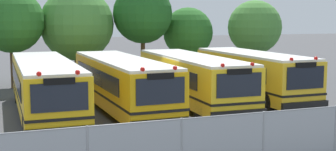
{
  "coord_description": "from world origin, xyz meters",
  "views": [
    {
      "loc": [
        -7.63,
        -21.89,
        4.55
      ],
      "look_at": [
        0.54,
        0.0,
        1.6
      ],
      "focal_mm": 50.34,
      "sensor_mm": 36.0,
      "label": 1
    }
  ],
  "objects_px": {
    "school_bus_1": "(122,82)",
    "tree_4": "(189,32)",
    "school_bus_3": "(253,74)",
    "tree_3": "(145,14)",
    "tree_1": "(10,21)",
    "school_bus_2": "(192,78)",
    "school_bus_0": "(45,85)",
    "tree_5": "(256,28)",
    "tree_2": "(76,24)"
  },
  "relations": [
    {
      "from": "school_bus_3",
      "to": "tree_2",
      "type": "xyz_separation_m",
      "value": [
        -7.8,
        9.96,
        2.63
      ]
    },
    {
      "from": "tree_3",
      "to": "tree_4",
      "type": "height_order",
      "value": "tree_3"
    },
    {
      "from": "school_bus_0",
      "to": "school_bus_2",
      "type": "bearing_deg",
      "value": -178.43
    },
    {
      "from": "tree_2",
      "to": "tree_4",
      "type": "relative_size",
      "value": 1.25
    },
    {
      "from": "tree_3",
      "to": "tree_2",
      "type": "bearing_deg",
      "value": 170.13
    },
    {
      "from": "tree_2",
      "to": "tree_5",
      "type": "distance_m",
      "value": 13.03
    },
    {
      "from": "tree_2",
      "to": "tree_5",
      "type": "bearing_deg",
      "value": -7.61
    },
    {
      "from": "school_bus_1",
      "to": "tree_2",
      "type": "relative_size",
      "value": 1.66
    },
    {
      "from": "school_bus_3",
      "to": "tree_2",
      "type": "distance_m",
      "value": 12.93
    },
    {
      "from": "tree_1",
      "to": "school_bus_3",
      "type": "bearing_deg",
      "value": -37.71
    },
    {
      "from": "school_bus_3",
      "to": "tree_2",
      "type": "relative_size",
      "value": 1.45
    },
    {
      "from": "school_bus_2",
      "to": "tree_5",
      "type": "distance_m",
      "value": 12.26
    },
    {
      "from": "tree_1",
      "to": "tree_5",
      "type": "relative_size",
      "value": 1.1
    },
    {
      "from": "school_bus_1",
      "to": "school_bus_3",
      "type": "height_order",
      "value": "school_bus_3"
    },
    {
      "from": "tree_1",
      "to": "tree_4",
      "type": "height_order",
      "value": "tree_1"
    },
    {
      "from": "school_bus_0",
      "to": "tree_4",
      "type": "height_order",
      "value": "tree_4"
    },
    {
      "from": "school_bus_3",
      "to": "tree_4",
      "type": "height_order",
      "value": "tree_4"
    },
    {
      "from": "school_bus_0",
      "to": "tree_4",
      "type": "xyz_separation_m",
      "value": [
        11.34,
        9.91,
        2.02
      ]
    },
    {
      "from": "school_bus_1",
      "to": "tree_1",
      "type": "relative_size",
      "value": 1.71
    },
    {
      "from": "school_bus_0",
      "to": "school_bus_2",
      "type": "height_order",
      "value": "school_bus_0"
    },
    {
      "from": "school_bus_0",
      "to": "tree_3",
      "type": "bearing_deg",
      "value": -129.32
    },
    {
      "from": "school_bus_2",
      "to": "tree_4",
      "type": "relative_size",
      "value": 2.07
    },
    {
      "from": "tree_1",
      "to": "tree_3",
      "type": "relative_size",
      "value": 0.93
    },
    {
      "from": "school_bus_3",
      "to": "tree_3",
      "type": "relative_size",
      "value": 1.38
    },
    {
      "from": "school_bus_1",
      "to": "school_bus_2",
      "type": "distance_m",
      "value": 3.82
    },
    {
      "from": "school_bus_2",
      "to": "tree_5",
      "type": "height_order",
      "value": "tree_5"
    },
    {
      "from": "school_bus_0",
      "to": "school_bus_1",
      "type": "bearing_deg",
      "value": 176.41
    },
    {
      "from": "school_bus_3",
      "to": "tree_4",
      "type": "distance_m",
      "value": 9.94
    },
    {
      "from": "tree_3",
      "to": "tree_5",
      "type": "distance_m",
      "value": 8.41
    },
    {
      "from": "school_bus_0",
      "to": "tree_2",
      "type": "bearing_deg",
      "value": -106.9
    },
    {
      "from": "school_bus_1",
      "to": "tree_4",
      "type": "relative_size",
      "value": 2.08
    },
    {
      "from": "school_bus_2",
      "to": "tree_3",
      "type": "relative_size",
      "value": 1.58
    },
    {
      "from": "school_bus_0",
      "to": "tree_5",
      "type": "height_order",
      "value": "tree_5"
    },
    {
      "from": "school_bus_3",
      "to": "tree_3",
      "type": "xyz_separation_m",
      "value": [
        -3.19,
        9.16,
        3.29
      ]
    },
    {
      "from": "tree_5",
      "to": "tree_3",
      "type": "bearing_deg",
      "value": 173.65
    },
    {
      "from": "school_bus_2",
      "to": "tree_3",
      "type": "xyz_separation_m",
      "value": [
        0.44,
        9.22,
        3.32
      ]
    },
    {
      "from": "school_bus_0",
      "to": "tree_1",
      "type": "relative_size",
      "value": 1.81
    },
    {
      "from": "school_bus_0",
      "to": "school_bus_3",
      "type": "height_order",
      "value": "school_bus_3"
    },
    {
      "from": "school_bus_2",
      "to": "tree_4",
      "type": "xyz_separation_m",
      "value": [
        3.97,
        9.78,
        2.03
      ]
    },
    {
      "from": "school_bus_3",
      "to": "school_bus_2",
      "type": "bearing_deg",
      "value": 0.81
    },
    {
      "from": "school_bus_2",
      "to": "tree_5",
      "type": "bearing_deg",
      "value": -135.01
    },
    {
      "from": "tree_2",
      "to": "tree_3",
      "type": "distance_m",
      "value": 4.73
    },
    {
      "from": "school_bus_2",
      "to": "tree_4",
      "type": "bearing_deg",
      "value": -110.62
    },
    {
      "from": "school_bus_0",
      "to": "tree_1",
      "type": "distance_m",
      "value": 9.96
    },
    {
      "from": "school_bus_2",
      "to": "tree_3",
      "type": "bearing_deg",
      "value": -91.23
    },
    {
      "from": "tree_2",
      "to": "tree_5",
      "type": "relative_size",
      "value": 1.13
    },
    {
      "from": "tree_1",
      "to": "tree_2",
      "type": "xyz_separation_m",
      "value": [
        4.22,
        0.67,
        -0.19
      ]
    },
    {
      "from": "school_bus_0",
      "to": "school_bus_2",
      "type": "relative_size",
      "value": 1.06
    },
    {
      "from": "school_bus_0",
      "to": "tree_5",
      "type": "distance_m",
      "value": 18.32
    },
    {
      "from": "school_bus_0",
      "to": "tree_5",
      "type": "relative_size",
      "value": 1.99
    }
  ]
}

